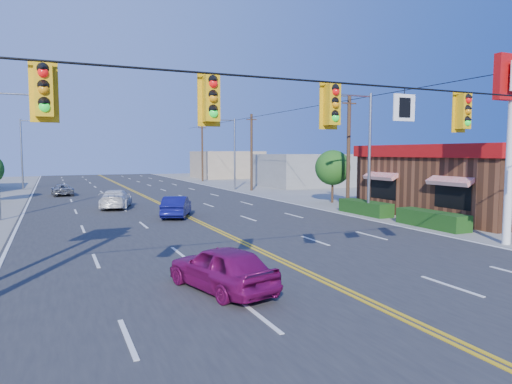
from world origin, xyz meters
name	(u,v)px	position (x,y,z in m)	size (l,w,h in m)	color
ground	(365,302)	(0.00, 0.00, 0.00)	(160.00, 160.00, 0.00)	gray
road	(181,214)	(0.00, 20.00, 0.03)	(20.00, 120.00, 0.06)	#2D2D30
signal_span	(365,127)	(-0.12, 0.00, 4.89)	(24.32, 0.34, 9.00)	#47301E
kfc	(491,179)	(19.90, 12.00, 2.38)	(16.30, 12.40, 4.70)	brown
kfc_pylon	(512,111)	(11.00, 4.00, 6.04)	(2.20, 0.36, 8.50)	white
streetlight_se	(367,148)	(10.79, 14.00, 4.51)	(2.55, 0.25, 8.00)	gray
streetlight_ne	(233,150)	(10.79, 38.00, 4.51)	(2.55, 0.25, 8.00)	gray
streetlight_sw	(0,147)	(-10.79, 22.00, 4.51)	(2.55, 0.25, 8.00)	gray
streetlight_nw	(24,150)	(-10.79, 48.00, 4.51)	(2.55, 0.25, 8.00)	gray
utility_pole_near	(348,152)	(12.20, 18.00, 4.20)	(0.28, 0.28, 8.40)	#47301E
utility_pole_mid	(252,153)	(12.20, 36.00, 4.20)	(0.28, 0.28, 8.40)	#47301E
utility_pole_far	(202,153)	(12.20, 54.00, 4.20)	(0.28, 0.28, 8.40)	#47301E
tree_kfc_rear	(333,168)	(13.50, 22.00, 2.93)	(2.94, 2.94, 4.41)	#47301E
bld_east_mid	(310,170)	(22.00, 40.00, 2.00)	(12.00, 10.00, 4.00)	gray
bld_east_far	(227,164)	(19.00, 62.00, 2.20)	(10.00, 10.00, 4.40)	tan
car_magenta	(221,270)	(-3.37, 2.52, 0.69)	(1.64, 4.08, 1.39)	#7D0D50
car_blue	(176,207)	(-0.70, 18.49, 0.68)	(1.44, 4.14, 1.36)	#0E0F55
car_white	(116,200)	(-3.64, 24.98, 0.69)	(1.95, 4.79, 1.39)	silver
car_silver	(62,190)	(-7.09, 37.65, 0.55)	(1.83, 3.98, 1.11)	#97989C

